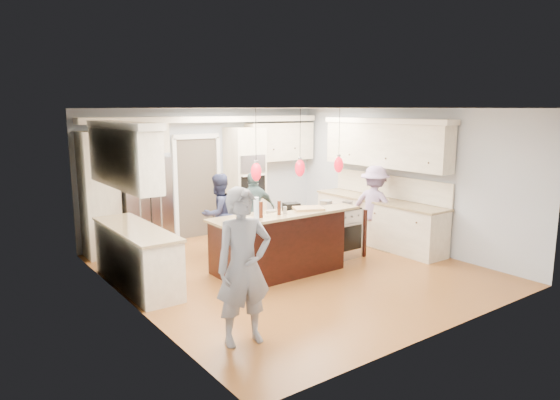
# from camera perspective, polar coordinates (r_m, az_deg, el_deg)

# --- Properties ---
(ground_plane) EXTENTS (6.00, 6.00, 0.00)m
(ground_plane) POSITION_cam_1_polar(r_m,az_deg,el_deg) (8.57, 1.39, -7.93)
(ground_plane) COLOR #AF6730
(ground_plane) RESTS_ON ground
(room_shell) EXTENTS (5.54, 6.04, 2.72)m
(room_shell) POSITION_cam_1_polar(r_m,az_deg,el_deg) (8.18, 1.45, 4.25)
(room_shell) COLOR #B2BCC6
(room_shell) RESTS_ON ground
(refrigerator) EXTENTS (0.90, 0.70, 1.80)m
(refrigerator) POSITION_cam_1_polar(r_m,az_deg,el_deg) (9.87, -15.28, -0.45)
(refrigerator) COLOR #B7B7BC
(refrigerator) RESTS_ON ground
(oven_column) EXTENTS (0.72, 0.69, 2.30)m
(oven_column) POSITION_cam_1_polar(r_m,az_deg,el_deg) (10.87, -4.01, 2.21)
(oven_column) COLOR #F6E9C7
(oven_column) RESTS_ON ground
(back_upper_cabinets) EXTENTS (5.30, 0.61, 2.54)m
(back_upper_cabinets) POSITION_cam_1_polar(r_m,az_deg,el_deg) (10.18, -11.50, 4.41)
(back_upper_cabinets) COLOR #F6E9C7
(back_upper_cabinets) RESTS_ON ground
(right_counter_run) EXTENTS (0.64, 3.10, 2.51)m
(right_counter_run) POSITION_cam_1_polar(r_m,az_deg,el_deg) (10.15, 11.39, 0.90)
(right_counter_run) COLOR #F6E9C7
(right_counter_run) RESTS_ON ground
(left_cabinets) EXTENTS (0.64, 2.30, 2.51)m
(left_cabinets) POSITION_cam_1_polar(r_m,az_deg,el_deg) (7.85, -16.61, -2.09)
(left_cabinets) COLOR #F6E9C7
(left_cabinets) RESTS_ON ground
(kitchen_island) EXTENTS (2.10, 1.46, 1.12)m
(kitchen_island) POSITION_cam_1_polar(r_m,az_deg,el_deg) (8.34, -0.25, -4.96)
(kitchen_island) COLOR black
(kitchen_island) RESTS_ON ground
(island_range) EXTENTS (0.82, 0.71, 0.92)m
(island_range) POSITION_cam_1_polar(r_m,az_deg,el_deg) (9.27, 6.56, -3.64)
(island_range) COLOR #B7B7BC
(island_range) RESTS_ON ground
(pendant_lights) EXTENTS (1.75, 0.15, 1.03)m
(pendant_lights) POSITION_cam_1_polar(r_m,az_deg,el_deg) (7.63, 2.29, 3.70)
(pendant_lights) COLOR black
(pendant_lights) RESTS_ON ground
(person_bar_end) EXTENTS (0.73, 0.55, 1.84)m
(person_bar_end) POSITION_cam_1_polar(r_m,az_deg,el_deg) (5.75, -4.17, -7.62)
(person_bar_end) COLOR slate
(person_bar_end) RESTS_ON ground
(person_far_left) EXTENTS (0.83, 0.70, 1.51)m
(person_far_left) POSITION_cam_1_polar(r_m,az_deg,el_deg) (9.40, -7.01, -1.58)
(person_far_left) COLOR navy
(person_far_left) RESTS_ON ground
(person_far_right) EXTENTS (0.92, 0.51, 1.48)m
(person_far_right) POSITION_cam_1_polar(r_m,az_deg,el_deg) (9.80, -2.97, -1.11)
(person_far_right) COLOR #4B6969
(person_far_right) RESTS_ON ground
(person_range_side) EXTENTS (0.89, 1.17, 1.60)m
(person_range_side) POSITION_cam_1_polar(r_m,az_deg,el_deg) (10.03, 10.77, -0.68)
(person_range_side) COLOR #A48BBB
(person_range_side) RESTS_ON ground
(floor_rug) EXTENTS (0.72, 1.04, 0.01)m
(floor_rug) POSITION_cam_1_polar(r_m,az_deg,el_deg) (10.27, 11.42, -4.98)
(floor_rug) COLOR #8D6D4D
(floor_rug) RESTS_ON ground
(water_bottle) EXTENTS (0.09, 0.09, 0.33)m
(water_bottle) POSITION_cam_1_polar(r_m,az_deg,el_deg) (7.13, -2.73, -1.00)
(water_bottle) COLOR silver
(water_bottle) RESTS_ON kitchen_island
(beer_bottle_a) EXTENTS (0.06, 0.06, 0.22)m
(beer_bottle_a) POSITION_cam_1_polar(r_m,az_deg,el_deg) (7.35, -2.42, -1.10)
(beer_bottle_a) COLOR #40190B
(beer_bottle_a) RESTS_ON kitchen_island
(beer_bottle_b) EXTENTS (0.08, 0.08, 0.25)m
(beer_bottle_b) POSITION_cam_1_polar(r_m,az_deg,el_deg) (7.28, -2.20, -1.10)
(beer_bottle_b) COLOR #40190B
(beer_bottle_b) RESTS_ON kitchen_island
(beer_bottle_c) EXTENTS (0.06, 0.06, 0.21)m
(beer_bottle_c) POSITION_cam_1_polar(r_m,az_deg,el_deg) (7.48, -0.11, -0.90)
(beer_bottle_c) COLOR #40190B
(beer_bottle_c) RESTS_ON kitchen_island
(drink_can) EXTENTS (0.07, 0.07, 0.11)m
(drink_can) POSITION_cam_1_polar(r_m,az_deg,el_deg) (7.58, 0.57, -1.17)
(drink_can) COLOR #B7B7BC
(drink_can) RESTS_ON kitchen_island
(cutting_board) EXTENTS (0.55, 0.49, 0.04)m
(cutting_board) POSITION_cam_1_polar(r_m,az_deg,el_deg) (7.90, 3.27, -0.98)
(cutting_board) COLOR tan
(cutting_board) RESTS_ON kitchen_island
(pot_large) EXTENTS (0.23, 0.23, 0.13)m
(pot_large) POSITION_cam_1_polar(r_m,az_deg,el_deg) (9.12, 5.26, -0.44)
(pot_large) COLOR #B7B7BC
(pot_large) RESTS_ON island_range
(pot_small) EXTENTS (0.20, 0.20, 0.10)m
(pot_small) POSITION_cam_1_polar(r_m,az_deg,el_deg) (9.27, 7.69, -0.42)
(pot_small) COLOR #B7B7BC
(pot_small) RESTS_ON island_range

